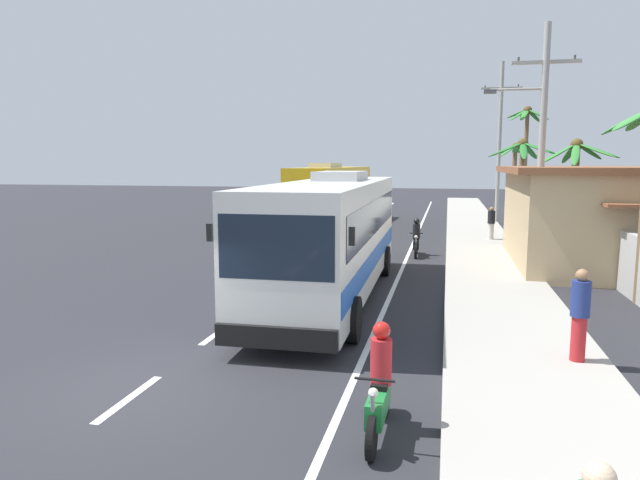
% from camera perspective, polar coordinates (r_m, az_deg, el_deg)
% --- Properties ---
extents(ground_plane, '(160.00, 160.00, 0.00)m').
position_cam_1_polar(ground_plane, '(10.93, -17.32, -13.99)').
color(ground_plane, '#28282D').
extents(sidewalk_kerb, '(3.20, 90.00, 0.14)m').
position_cam_1_polar(sidewalk_kerb, '(19.22, 17.18, -4.33)').
color(sidewalk_kerb, '#A8A399').
rests_on(sidewalk_kerb, ground).
extents(lane_markings, '(3.75, 71.00, 0.01)m').
position_cam_1_polar(lane_markings, '(23.63, 5.32, -1.96)').
color(lane_markings, white).
rests_on(lane_markings, ground).
extents(boundary_wall, '(0.24, 60.00, 1.89)m').
position_cam_1_polar(boundary_wall, '(23.58, 25.75, -0.41)').
color(boundary_wall, '#B2B2AD').
rests_on(boundary_wall, ground).
extents(coach_bus_foreground, '(3.05, 12.07, 3.70)m').
position_cam_1_polar(coach_bus_foreground, '(16.81, 1.24, 0.74)').
color(coach_bus_foreground, silver).
rests_on(coach_bus_foreground, ground).
extents(coach_bus_far_lane, '(3.44, 12.49, 3.95)m').
position_cam_1_polar(coach_bus_far_lane, '(36.28, 1.20, 4.72)').
color(coach_bus_far_lane, gold).
rests_on(coach_bus_far_lane, ground).
extents(motorcycle_beside_bus, '(0.56, 1.96, 1.61)m').
position_cam_1_polar(motorcycle_beside_bus, '(24.77, 9.59, -0.06)').
color(motorcycle_beside_bus, black).
rests_on(motorcycle_beside_bus, ground).
extents(motorcycle_trailing, '(0.56, 1.96, 1.67)m').
position_cam_1_polar(motorcycle_trailing, '(8.67, 5.96, -14.71)').
color(motorcycle_trailing, black).
rests_on(motorcycle_trailing, ground).
extents(pedestrian_midwalk, '(0.36, 0.36, 1.63)m').
position_cam_1_polar(pedestrian_midwalk, '(29.87, 16.73, 1.70)').
color(pedestrian_midwalk, beige).
rests_on(pedestrian_midwalk, sidewalk_kerb).
extents(pedestrian_far_walk, '(0.36, 0.36, 1.82)m').
position_cam_1_polar(pedestrian_far_walk, '(12.20, 24.52, -6.62)').
color(pedestrian_far_walk, red).
rests_on(pedestrian_far_walk, sidewalk_kerb).
extents(utility_pole_mid, '(3.26, 0.24, 8.85)m').
position_cam_1_polar(utility_pole_mid, '(22.25, 21.11, 9.17)').
color(utility_pole_mid, '#9E9E99').
rests_on(utility_pole_mid, ground).
extents(utility_pole_far, '(2.53, 0.24, 10.29)m').
position_cam_1_polar(utility_pole_far, '(38.83, 17.48, 9.45)').
color(utility_pole_far, '#9E9E99').
rests_on(utility_pole_far, ground).
extents(palm_second, '(3.73, 3.64, 5.10)m').
position_cam_1_polar(palm_second, '(29.72, 24.20, 6.48)').
color(palm_second, brown).
rests_on(palm_second, ground).
extents(palm_third, '(3.04, 3.45, 5.38)m').
position_cam_1_polar(palm_third, '(44.24, 18.86, 7.09)').
color(palm_third, brown).
rests_on(palm_third, ground).
extents(palm_fourth, '(3.56, 3.58, 5.22)m').
position_cam_1_polar(palm_fourth, '(31.54, 19.55, 7.38)').
color(palm_fourth, brown).
rests_on(palm_fourth, ground).
extents(palm_farthest, '(2.70, 2.79, 7.62)m').
position_cam_1_polar(palm_farthest, '(40.22, 19.92, 9.65)').
color(palm_farthest, brown).
rests_on(palm_farthest, ground).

